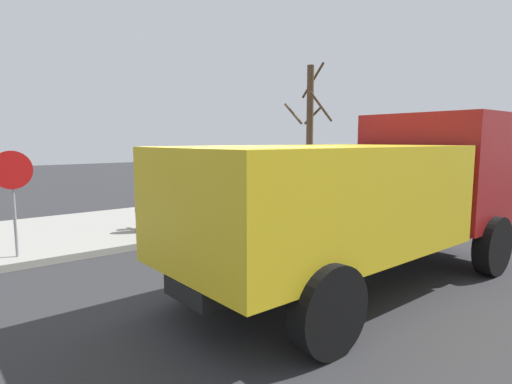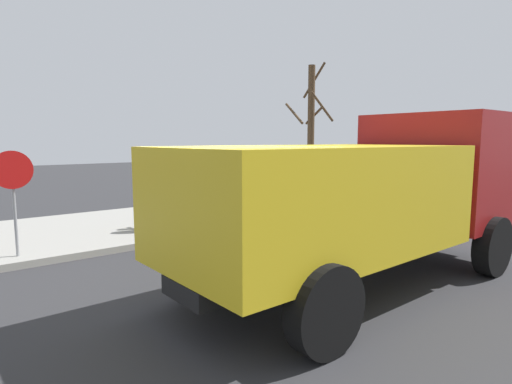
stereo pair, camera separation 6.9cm
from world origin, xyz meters
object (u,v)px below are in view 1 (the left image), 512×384
stop_sign (13,184)px  dump_truck_yellow (369,191)px  bare_tree (310,131)px  loose_tire (157,209)px  fire_hydrant (143,212)px

stop_sign → dump_truck_yellow: 6.84m
stop_sign → dump_truck_yellow: size_ratio=0.30×
stop_sign → bare_tree: size_ratio=0.41×
stop_sign → dump_truck_yellow: dump_truck_yellow is taller
stop_sign → dump_truck_yellow: (4.61, -5.05, -0.02)m
stop_sign → bare_tree: 10.11m
stop_sign → dump_truck_yellow: bearing=-47.6°
loose_tire → stop_sign: bearing=-171.0°
fire_hydrant → bare_tree: size_ratio=0.16×
fire_hydrant → dump_truck_yellow: dump_truck_yellow is taller
dump_truck_yellow → bare_tree: size_ratio=1.36×
loose_tire → bare_tree: 7.02m
loose_tire → bare_tree: size_ratio=0.22×
fire_hydrant → bare_tree: bare_tree is taller
fire_hydrant → stop_sign: size_ratio=0.38×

